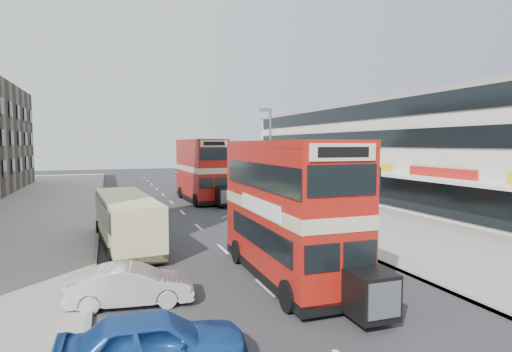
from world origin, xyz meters
name	(u,v)px	position (x,y,z in m)	size (l,w,h in m)	color
ground	(287,308)	(0.00, 0.00, 0.00)	(160.00, 160.00, 0.00)	#28282B
road_surface	(183,212)	(0.00, 20.00, 0.01)	(12.00, 90.00, 0.01)	#28282B
pavement_right	(318,204)	(12.00, 20.00, 0.07)	(12.00, 90.00, 0.15)	gray
pavement_left	(8,221)	(-12.00, 20.00, 0.07)	(12.00, 90.00, 0.15)	gray
kerb_left	(99,216)	(-6.10, 20.00, 0.07)	(0.20, 90.00, 0.16)	gray
kerb_right	(256,207)	(6.10, 20.00, 0.07)	(0.20, 90.00, 0.16)	gray
commercial_row	(381,151)	(19.95, 22.00, 4.70)	(9.90, 46.20, 9.30)	beige
street_lamp	(269,151)	(6.52, 18.00, 4.78)	(1.00, 0.20, 8.12)	slate
bus_main	(288,209)	(1.22, 2.69, 2.80)	(2.79, 9.70, 5.32)	black
bus_second	(201,170)	(2.80, 25.94, 2.95)	(3.23, 10.21, 5.60)	black
coach	(126,219)	(-4.60, 10.43, 1.46)	(3.19, 9.49, 2.47)	black
car_left_near	(155,343)	(-4.51, -2.52, 0.74)	(1.76, 4.37, 1.49)	#1C4A9B
car_left_front	(132,285)	(-4.78, 2.00, 0.67)	(1.42, 4.08, 1.34)	beige
car_right_a	(259,207)	(5.14, 16.57, 0.67)	(1.89, 4.64, 1.35)	maroon
car_right_b	(228,198)	(4.65, 23.28, 0.53)	(1.76, 3.82, 1.06)	#D24615
pedestrian_near	(316,205)	(8.52, 13.99, 1.00)	(0.62, 0.42, 1.69)	gray
pedestrian_far	(249,183)	(9.23, 30.93, 1.06)	(1.06, 0.44, 1.81)	gray
cyclist	(229,197)	(4.51, 22.53, 0.74)	(0.86, 1.97, 2.21)	gray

